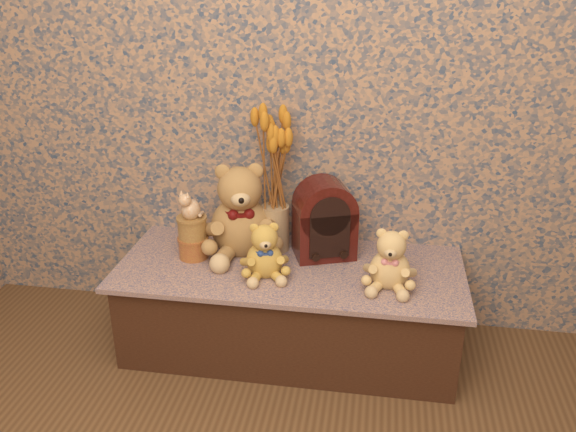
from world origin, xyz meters
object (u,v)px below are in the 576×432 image
at_px(teddy_large, 240,205).
at_px(cathedral_radio, 324,218).
at_px(teddy_medium, 264,247).
at_px(biscuit_tin_lower, 194,247).
at_px(ceramic_vase, 275,228).
at_px(teddy_small, 391,255).
at_px(cat_figurine, 190,203).

xyz_separation_m(teddy_large, cathedral_radio, (0.34, 0.02, -0.04)).
bearing_deg(teddy_medium, biscuit_tin_lower, 146.81).
height_order(ceramic_vase, biscuit_tin_lower, ceramic_vase).
bearing_deg(biscuit_tin_lower, cathedral_radio, 11.49).
xyz_separation_m(teddy_medium, cathedral_radio, (0.21, 0.20, 0.05)).
height_order(teddy_medium, ceramic_vase, teddy_medium).
relative_size(teddy_large, teddy_medium, 1.76).
height_order(teddy_small, cat_figurine, cat_figurine).
bearing_deg(cat_figurine, ceramic_vase, 45.97).
xyz_separation_m(teddy_large, cat_figurine, (-0.18, -0.09, 0.03)).
bearing_deg(teddy_large, cathedral_radio, -13.17).
relative_size(cathedral_radio, ceramic_vase, 1.69).
relative_size(teddy_medium, cathedral_radio, 0.72).
bearing_deg(cathedral_radio, teddy_medium, -155.76).
height_order(teddy_small, ceramic_vase, teddy_small).
bearing_deg(ceramic_vase, teddy_medium, -90.41).
relative_size(teddy_large, ceramic_vase, 2.14).
xyz_separation_m(teddy_large, teddy_small, (0.61, -0.19, -0.08)).
height_order(teddy_large, cat_figurine, teddy_large).
distance_m(teddy_large, biscuit_tin_lower, 0.26).
bearing_deg(teddy_large, teddy_medium, -69.96).
relative_size(ceramic_vase, cat_figurine, 1.56).
distance_m(teddy_large, cathedral_radio, 0.35).
bearing_deg(biscuit_tin_lower, cat_figurine, 0.00).
distance_m(teddy_small, biscuit_tin_lower, 0.80).
height_order(teddy_large, teddy_medium, teddy_large).
relative_size(cathedral_radio, biscuit_tin_lower, 2.74).
distance_m(teddy_small, cat_figurine, 0.81).
bearing_deg(cat_figurine, teddy_medium, 6.89).
relative_size(teddy_small, cathedral_radio, 0.76).
relative_size(teddy_large, cathedral_radio, 1.27).
height_order(teddy_medium, cathedral_radio, cathedral_radio).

